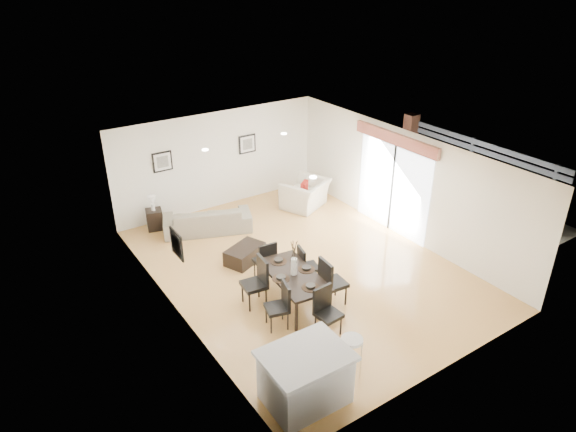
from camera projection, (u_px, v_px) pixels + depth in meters
ground at (302, 267)px, 11.70m from camera, size 8.00×8.00×0.00m
wall_back at (219, 160)px, 14.06m from camera, size 6.00×0.04×2.70m
wall_front at (449, 308)px, 8.13m from camera, size 6.00×0.04×2.70m
wall_left at (172, 254)px, 9.60m from camera, size 0.04×8.00×2.70m
wall_right at (402, 184)px, 12.59m from camera, size 0.04×8.00×2.70m
ceiling at (304, 155)px, 10.49m from camera, size 6.00×8.00×0.02m
sofa at (207, 219)px, 13.13m from camera, size 2.38×1.61×0.65m
armchair at (305, 194)px, 14.37m from camera, size 1.54×1.46×0.79m
courtyard_plant_a at (505, 209)px, 13.69m from camera, size 0.63×0.58×0.61m
courtyard_plant_b at (433, 179)px, 15.58m from camera, size 0.42×0.42×0.61m
dining_table at (294, 277)px, 10.19m from camera, size 1.03×1.78×0.71m
dining_chair_wnear at (281, 303)px, 9.62m from camera, size 0.51×0.51×0.93m
dining_chair_wfar at (258, 279)px, 10.23m from camera, size 0.51×0.51×1.03m
dining_chair_enear at (330, 280)px, 10.20m from camera, size 0.51×0.51×1.05m
dining_chair_efar at (305, 264)px, 10.88m from camera, size 0.49×0.49×0.89m
dining_chair_head at (326, 308)px, 9.46m from camera, size 0.46×0.46×0.95m
dining_chair_foot at (266, 259)px, 11.02m from camera, size 0.45×0.45×0.93m
vase at (294, 261)px, 10.02m from camera, size 0.96×1.47×0.75m
coffee_table at (245, 254)px, 11.85m from camera, size 1.07×0.87×0.37m
side_table at (155, 219)px, 13.25m from camera, size 0.49×0.49×0.53m
table_lamp at (152, 201)px, 13.02m from camera, size 0.21×0.21×0.39m
cushion at (304, 188)px, 14.12m from camera, size 0.37×0.32×0.38m
kitchen_island at (305, 377)px, 7.99m from camera, size 1.36×1.06×0.94m
bar_stool at (352, 344)px, 8.35m from camera, size 0.36×0.36×0.80m
framed_print_back_left at (162, 162)px, 13.11m from camera, size 0.52×0.04×0.52m
framed_print_back_right at (247, 144)px, 14.35m from camera, size 0.52×0.04×0.52m
framed_print_left_wall at (177, 244)px, 9.34m from camera, size 0.04×0.52×0.52m
sliding_door at (394, 168)px, 12.65m from camera, size 0.12×2.70×2.57m
courtyard at (457, 164)px, 15.00m from camera, size 6.00×6.00×2.00m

